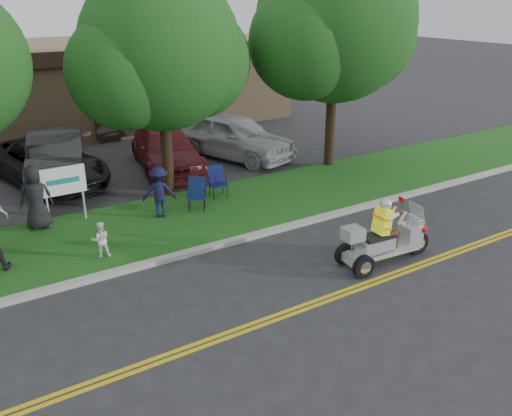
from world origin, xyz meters
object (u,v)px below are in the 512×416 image
trike_scooter (384,241)px  lawn_chair_b (217,180)px  parked_car_right (166,150)px  parked_car_left (56,157)px  parked_car_mid (46,162)px  parked_car_far_right (234,136)px  lawn_chair_a (197,192)px

trike_scooter → lawn_chair_b: bearing=106.9°
parked_car_right → parked_car_left: bearing=179.4°
parked_car_mid → parked_car_far_right: bearing=-17.9°
lawn_chair_b → parked_car_mid: size_ratio=0.18×
lawn_chair_a → parked_car_left: bearing=147.8°
parked_car_left → parked_car_right: parked_car_left is taller
lawn_chair_a → lawn_chair_b: (1.04, 0.65, 0.01)m
trike_scooter → parked_car_mid: bearing=122.4°
parked_car_left → parked_car_far_right: size_ratio=0.98×
parked_car_far_right → parked_car_right: bearing=159.2°
lawn_chair_a → parked_car_right: size_ratio=0.19×
lawn_chair_a → parked_car_far_right: 5.92m
parked_car_mid → trike_scooter: bearing=-74.6°
lawn_chair_a → lawn_chair_b: size_ratio=0.99×
trike_scooter → lawn_chair_a: (-2.33, 5.44, 0.06)m
trike_scooter → parked_car_left: (-5.13, 10.78, 0.24)m
parked_car_left → parked_car_mid: bearing=-142.1°
parked_car_mid → parked_car_right: 4.23m
trike_scooter → parked_car_far_right: bearing=86.0°
lawn_chair_a → lawn_chair_b: bearing=62.3°
parked_car_right → trike_scooter: bearing=-70.7°
lawn_chair_b → parked_car_mid: bearing=143.3°
trike_scooter → parked_car_mid: size_ratio=0.48×
lawn_chair_a → parked_car_right: 4.63m
lawn_chair_a → parked_car_mid: 6.08m
lawn_chair_a → parked_car_far_right: (3.90, 4.45, 0.22)m
lawn_chair_b → parked_car_right: parked_car_right is taller
parked_car_mid → parked_car_far_right: 7.11m
parked_car_left → parked_car_right: 3.89m
parked_car_left → parked_car_right: size_ratio=0.99×
lawn_chair_b → parked_car_left: bearing=139.6°
trike_scooter → parked_car_far_right: (1.56, 9.89, 0.28)m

